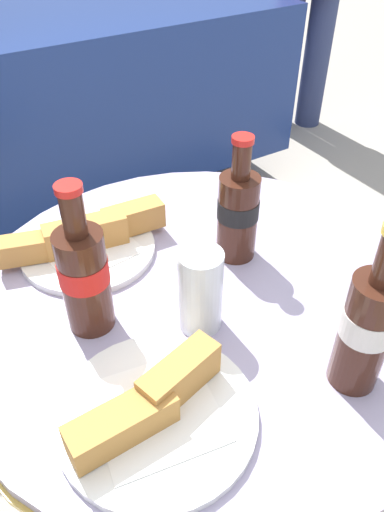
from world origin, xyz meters
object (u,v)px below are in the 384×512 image
object	(u,v)px
drinking_glass	(200,294)
cola_bottle_center	(367,327)
cola_bottle_left	(238,212)
bistro_table	(203,355)
lunch_plate_near	(155,409)
lunch_plate_far	(87,241)
cola_bottle_right	(84,275)

from	to	relation	value
drinking_glass	cola_bottle_center	bearing A→B (deg)	-58.30
cola_bottle_left	drinking_glass	world-z (taller)	cola_bottle_left
bistro_table	cola_bottle_left	xyz separation A→B (m)	(0.10, 0.06, 0.25)
cola_bottle_left	lunch_plate_near	distance (m)	0.36
drinking_glass	lunch_plate_far	size ratio (longest dim) A/B	0.44
cola_bottle_center	drinking_glass	xyz separation A→B (m)	(-0.12, 0.20, -0.04)
drinking_glass	lunch_plate_far	bearing A→B (deg)	106.22
cola_bottle_left	cola_bottle_right	bearing A→B (deg)	-175.81
drinking_glass	lunch_plate_near	bearing A→B (deg)	-141.78
cola_bottle_left	drinking_glass	xyz separation A→B (m)	(-0.15, -0.11, -0.03)
drinking_glass	lunch_plate_near	xyz separation A→B (m)	(-0.14, -0.11, -0.04)
lunch_plate_near	lunch_plate_far	bearing A→B (deg)	80.22
bistro_table	cola_bottle_center	distance (m)	0.37
bistro_table	cola_bottle_left	size ratio (longest dim) A/B	3.55
bistro_table	lunch_plate_near	xyz separation A→B (m)	(-0.18, -0.16, 0.18)
lunch_plate_near	cola_bottle_left	bearing A→B (deg)	37.57
cola_bottle_center	lunch_plate_far	distance (m)	0.50
bistro_table	cola_bottle_right	world-z (taller)	cola_bottle_right
bistro_table	cola_bottle_left	distance (m)	0.27
drinking_glass	lunch_plate_near	size ratio (longest dim) A/B	0.52
cola_bottle_right	lunch_plate_far	size ratio (longest dim) A/B	0.80
cola_bottle_left	drinking_glass	distance (m)	0.18
bistro_table	cola_bottle_right	distance (m)	0.31
cola_bottle_right	drinking_glass	xyz separation A→B (m)	(0.14, -0.09, -0.03)
cola_bottle_left	lunch_plate_far	xyz separation A→B (m)	(-0.22, 0.15, -0.07)
cola_bottle_right	drinking_glass	distance (m)	0.17
drinking_glass	bistro_table	bearing A→B (deg)	50.27
cola_bottle_left	cola_bottle_center	size ratio (longest dim) A/B	0.89
cola_bottle_right	lunch_plate_far	xyz separation A→B (m)	(0.06, 0.17, -0.07)
bistro_table	drinking_glass	distance (m)	0.23
cola_bottle_right	cola_bottle_center	world-z (taller)	cola_bottle_center
lunch_plate_near	lunch_plate_far	size ratio (longest dim) A/B	0.84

